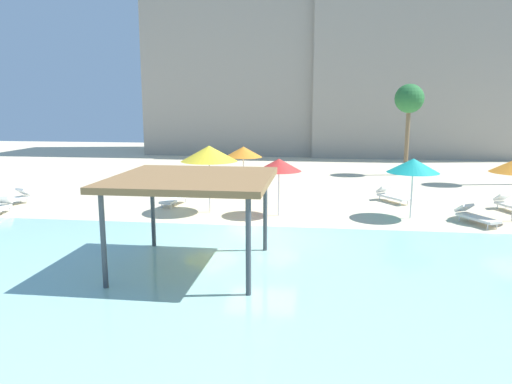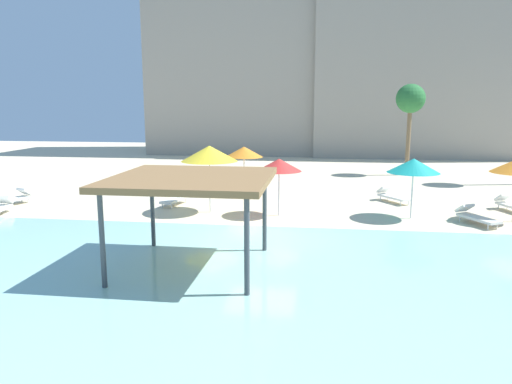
# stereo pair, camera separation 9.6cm
# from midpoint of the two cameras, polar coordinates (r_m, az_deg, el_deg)

# --- Properties ---
(ground_plane) EXTENTS (80.00, 80.00, 0.00)m
(ground_plane) POSITION_cam_midpoint_polar(r_m,az_deg,el_deg) (17.54, 0.55, -5.40)
(ground_plane) COLOR beige
(lagoon_water) EXTENTS (44.00, 13.50, 0.04)m
(lagoon_water) POSITION_cam_midpoint_polar(r_m,az_deg,el_deg) (12.61, -2.37, -11.80)
(lagoon_water) COLOR #99D1C6
(lagoon_water) RESTS_ON ground
(shade_pavilion) EXTENTS (4.47, 4.47, 2.75)m
(shade_pavilion) POSITION_cam_midpoint_polar(r_m,az_deg,el_deg) (13.92, -7.70, 1.22)
(shade_pavilion) COLOR #42474C
(shade_pavilion) RESTS_ON ground
(beach_umbrella_teal_0) EXTENTS (2.15, 2.15, 2.53)m
(beach_umbrella_teal_0) POSITION_cam_midpoint_polar(r_m,az_deg,el_deg) (21.05, 17.91, 2.98)
(beach_umbrella_teal_0) COLOR silver
(beach_umbrella_teal_0) RESTS_ON ground
(beach_umbrella_red_2) EXTENTS (1.93, 1.93, 2.47)m
(beach_umbrella_red_2) POSITION_cam_midpoint_polar(r_m,az_deg,el_deg) (20.54, 2.58, 3.21)
(beach_umbrella_red_2) COLOR silver
(beach_umbrella_red_2) RESTS_ON ground
(beach_umbrella_yellow_3) EXTENTS (2.47, 2.47, 2.96)m
(beach_umbrella_yellow_3) POSITION_cam_midpoint_polar(r_m,az_deg,el_deg) (21.22, -5.68, 4.53)
(beach_umbrella_yellow_3) COLOR silver
(beach_umbrella_yellow_3) RESTS_ON ground
(beach_umbrella_orange_6) EXTENTS (2.01, 2.01, 2.52)m
(beach_umbrella_orange_6) POSITION_cam_midpoint_polar(r_m,az_deg,el_deg) (25.67, -1.61, 4.75)
(beach_umbrella_orange_6) COLOR silver
(beach_umbrella_orange_6) RESTS_ON ground
(lounge_chair_1) EXTENTS (0.97, 1.98, 0.74)m
(lounge_chair_1) POSITION_cam_midpoint_polar(r_m,az_deg,el_deg) (23.38, -9.57, -0.68)
(lounge_chair_1) COLOR white
(lounge_chair_1) RESTS_ON ground
(lounge_chair_2) EXTENTS (1.25, 1.98, 0.74)m
(lounge_chair_2) POSITION_cam_midpoint_polar(r_m,az_deg,el_deg) (25.76, -26.79, -0.64)
(lounge_chair_2) COLOR white
(lounge_chair_2) RESTS_ON ground
(lounge_chair_4) EXTENTS (1.44, 1.95, 0.74)m
(lounge_chair_4) POSITION_cam_midpoint_polar(r_m,az_deg,el_deg) (21.31, 24.25, -2.56)
(lounge_chair_4) COLOR white
(lounge_chair_4) RESTS_ON ground
(lounge_chair_5) EXTENTS (1.24, 1.98, 0.74)m
(lounge_chair_5) POSITION_cam_midpoint_polar(r_m,az_deg,el_deg) (24.47, 27.75, -1.26)
(lounge_chair_5) COLOR white
(lounge_chair_5) RESTS_ON ground
(lounge_chair_6) EXTENTS (1.55, 1.91, 0.74)m
(lounge_chair_6) POSITION_cam_midpoint_polar(r_m,az_deg,el_deg) (24.61, 15.55, -0.36)
(lounge_chair_6) COLOR white
(lounge_chair_6) RESTS_ON ground
(palm_tree_1) EXTENTS (1.90, 1.90, 6.02)m
(palm_tree_1) POSITION_cam_midpoint_polar(r_m,az_deg,el_deg) (33.82, 17.53, 10.23)
(palm_tree_1) COLOR brown
(palm_tree_1) RESTS_ON ground
(hotel_block_0) EXTENTS (16.12, 9.09, 19.47)m
(hotel_block_0) POSITION_cam_midpoint_polar(r_m,az_deg,el_deg) (48.61, -2.29, 16.31)
(hotel_block_0) COLOR #9E9384
(hotel_block_0) RESTS_ON ground
(hotel_block_1) EXTENTS (20.16, 10.90, 17.84)m
(hotel_block_1) POSITION_cam_midpoint_polar(r_m,az_deg,el_deg) (49.00, 19.12, 14.75)
(hotel_block_1) COLOR #9E9384
(hotel_block_1) RESTS_ON ground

